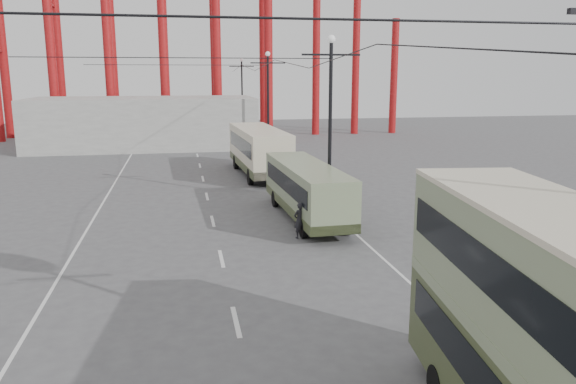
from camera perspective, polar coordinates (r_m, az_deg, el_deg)
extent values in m
cube|color=silver|center=(31.56, -7.97, -1.57)|extent=(0.15, 82.00, 0.01)
cube|color=silver|center=(33.42, 2.95, -0.72)|extent=(0.12, 120.00, 0.01)
cube|color=silver|center=(32.82, -18.59, -1.57)|extent=(0.12, 120.00, 0.01)
cylinder|color=black|center=(30.86, 4.29, 6.67)|extent=(0.20, 0.20, 9.00)
cylinder|color=black|center=(31.53, 4.17, -1.05)|extent=(0.44, 0.44, 0.50)
cube|color=black|center=(30.76, 4.40, 13.74)|extent=(3.20, 0.10, 0.10)
sphere|color=white|center=(30.79, 4.43, 15.22)|extent=(0.44, 0.44, 0.44)
cylinder|color=black|center=(52.37, -2.03, 8.81)|extent=(0.20, 0.20, 9.00)
cylinder|color=black|center=(52.76, -2.00, 4.20)|extent=(0.44, 0.44, 0.50)
cube|color=black|center=(52.30, -2.06, 12.97)|extent=(3.20, 0.10, 0.10)
sphere|color=white|center=(52.33, -2.07, 13.85)|extent=(0.44, 0.44, 0.44)
cylinder|color=black|center=(74.16, -4.68, 9.67)|extent=(0.20, 0.20, 9.00)
cylinder|color=black|center=(74.44, -4.63, 6.40)|extent=(0.44, 0.44, 0.50)
cube|color=black|center=(74.12, -4.73, 12.60)|extent=(3.20, 0.10, 0.10)
sphere|color=white|center=(74.13, -4.74, 13.22)|extent=(0.44, 0.44, 0.44)
cylinder|color=maroon|center=(73.36, -26.94, 11.95)|extent=(1.00, 1.00, 18.00)
cylinder|color=maroon|center=(68.33, -23.21, 16.16)|extent=(1.00, 1.00, 27.00)
cylinder|color=maroon|center=(72.24, -22.53, 15.93)|extent=(1.00, 1.00, 27.00)
cylinder|color=maroon|center=(70.07, 2.94, 18.17)|extent=(0.90, 0.90, 30.00)
cylinder|color=maroon|center=(71.08, 6.95, 14.77)|extent=(0.90, 0.90, 22.00)
cylinder|color=maroon|center=(72.65, 10.71, 11.43)|extent=(0.90, 0.90, 14.00)
cube|color=gray|center=(58.98, -14.38, 6.84)|extent=(22.00, 10.00, 5.00)
cube|color=gray|center=(10.90, 25.76, -14.06)|extent=(3.50, 9.61, 0.28)
cube|color=gray|center=(10.46, 26.34, -8.23)|extent=(3.48, 9.61, 2.07)
cube|color=black|center=(10.43, 26.38, -7.75)|extent=(3.45, 9.05, 0.80)
cube|color=beige|center=(10.16, 26.90, -2.44)|extent=(3.50, 9.61, 0.11)
cylinder|color=black|center=(14.41, 23.46, -17.36)|extent=(0.38, 0.96, 0.94)
cube|color=gray|center=(28.58, 1.89, 0.35)|extent=(2.64, 9.98, 2.16)
cube|color=black|center=(28.51, 1.90, 1.06)|extent=(2.64, 8.90, 0.86)
cube|color=#374123|center=(28.76, 1.88, -1.32)|extent=(2.67, 9.98, 0.45)
cube|color=gray|center=(28.37, 1.91, 2.63)|extent=(2.66, 9.98, 0.14)
cylinder|color=black|center=(31.24, -1.25, -0.76)|extent=(0.29, 0.91, 0.90)
cylinder|color=black|center=(31.70, 2.35, -0.58)|extent=(0.29, 0.91, 0.90)
cylinder|color=black|center=(25.62, 1.49, -3.59)|extent=(0.29, 0.91, 0.90)
cylinder|color=black|center=(26.19, 5.81, -3.31)|extent=(0.29, 0.91, 0.90)
cube|color=beige|center=(41.16, -2.99, 4.38)|extent=(3.27, 11.13, 2.64)
cube|color=black|center=(41.10, -3.00, 4.98)|extent=(3.25, 9.82, 1.05)
cube|color=#374123|center=(41.31, -2.98, 2.94)|extent=(3.30, 11.14, 0.55)
cube|color=beige|center=(41.00, -3.01, 6.33)|extent=(3.29, 11.14, 0.18)
cylinder|color=black|center=(43.95, -5.26, 3.00)|extent=(0.36, 1.12, 1.10)
cylinder|color=black|center=(44.37, -2.07, 3.13)|extent=(0.36, 1.12, 1.10)
cylinder|color=black|center=(37.94, -3.90, 1.62)|extent=(0.36, 1.12, 1.10)
cylinder|color=black|center=(38.42, -0.24, 1.78)|extent=(0.36, 1.12, 1.10)
imported|color=black|center=(25.32, 1.18, -2.91)|extent=(0.71, 0.60, 1.64)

